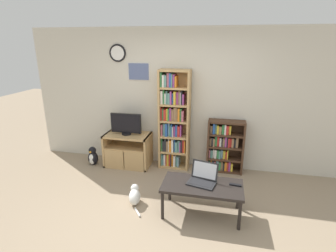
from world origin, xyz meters
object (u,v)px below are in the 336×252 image
object	(u,v)px
remote_near_laptop	(235,185)
cat	(135,195)
tv_stand	(128,150)
penguin_figurine	(93,157)
coffee_table	(202,188)
bookshelf_short	(224,147)
laptop	(203,178)
television	(126,124)
bookshelf_tall	(173,122)

from	to	relation	value
remote_near_laptop	cat	size ratio (longest dim) A/B	0.34
cat	remote_near_laptop	bearing A→B (deg)	-14.87
tv_stand	remote_near_laptop	size ratio (longest dim) A/B	5.31
remote_near_laptop	cat	bearing A→B (deg)	-82.86
penguin_figurine	coffee_table	bearing A→B (deg)	-26.04
bookshelf_short	penguin_figurine	world-z (taller)	bookshelf_short
cat	bookshelf_short	bearing A→B (deg)	30.94
bookshelf_short	laptop	bearing A→B (deg)	-101.24
coffee_table	cat	xyz separation A→B (m)	(-1.01, 0.04, -0.29)
television	penguin_figurine	world-z (taller)	television
bookshelf_short	cat	bearing A→B (deg)	-132.99
penguin_figurine	bookshelf_tall	bearing A→B (deg)	10.44
bookshelf_short	remote_near_laptop	bearing A→B (deg)	-82.28
bookshelf_tall	tv_stand	bearing A→B (deg)	-170.63
bookshelf_short	coffee_table	bearing A→B (deg)	-100.59
bookshelf_tall	coffee_table	size ratio (longest dim) A/B	1.70
bookshelf_short	remote_near_laptop	size ratio (longest dim) A/B	6.04
television	remote_near_laptop	bearing A→B (deg)	-30.14
television	penguin_figurine	size ratio (longest dim) A/B	1.58
bookshelf_tall	laptop	bearing A→B (deg)	-62.58
tv_stand	remote_near_laptop	bearing A→B (deg)	-30.26
tv_stand	penguin_figurine	distance (m)	0.72
bookshelf_tall	penguin_figurine	distance (m)	1.75
tv_stand	cat	world-z (taller)	tv_stand
television	coffee_table	size ratio (longest dim) A/B	0.54
coffee_table	penguin_figurine	distance (m)	2.51
tv_stand	penguin_figurine	size ratio (longest dim) A/B	2.31
bookshelf_tall	bookshelf_short	xyz separation A→B (m)	(0.95, 0.02, -0.42)
penguin_figurine	remote_near_laptop	bearing A→B (deg)	-20.86
tv_stand	laptop	bearing A→B (deg)	-36.91
television	laptop	xyz separation A→B (m)	(1.57, -1.17, -0.32)
tv_stand	cat	distance (m)	1.34
coffee_table	cat	world-z (taller)	coffee_table
television	remote_near_laptop	size ratio (longest dim) A/B	3.62
television	cat	xyz separation A→B (m)	(0.56, -1.20, -0.72)
television	remote_near_laptop	distance (m)	2.36
tv_stand	laptop	xyz separation A→B (m)	(1.56, -1.17, 0.21)
tv_stand	television	distance (m)	0.52
tv_stand	penguin_figurine	world-z (taller)	tv_stand
tv_stand	bookshelf_tall	size ratio (longest dim) A/B	0.46
television	bookshelf_tall	size ratio (longest dim) A/B	0.32
laptop	remote_near_laptop	distance (m)	0.45
cat	laptop	bearing A→B (deg)	-14.41
laptop	cat	bearing A→B (deg)	-164.78
tv_stand	laptop	distance (m)	1.96
television	coffee_table	bearing A→B (deg)	-38.34
bookshelf_tall	laptop	size ratio (longest dim) A/B	4.33
coffee_table	remote_near_laptop	size ratio (longest dim) A/B	6.74
tv_stand	coffee_table	world-z (taller)	tv_stand
television	penguin_figurine	distance (m)	0.97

